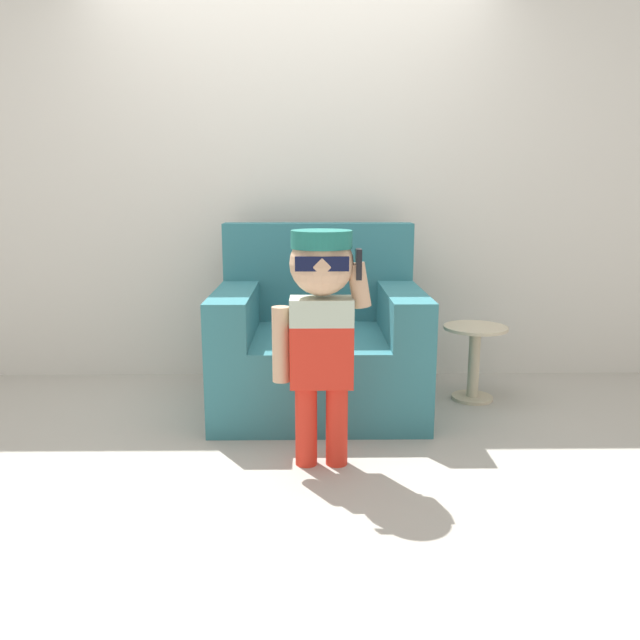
# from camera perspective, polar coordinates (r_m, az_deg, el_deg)

# --- Properties ---
(ground_plane) EXTENTS (10.00, 10.00, 0.00)m
(ground_plane) POSITION_cam_1_polar(r_m,az_deg,el_deg) (3.69, -2.59, -7.70)
(ground_plane) COLOR #ADA89E
(wall_back) EXTENTS (10.00, 0.05, 2.60)m
(wall_back) POSITION_cam_1_polar(r_m,az_deg,el_deg) (4.11, -2.48, 12.78)
(wall_back) COLOR silver
(wall_back) RESTS_ON ground_plane
(armchair) EXTENTS (1.15, 0.97, 1.03)m
(armchair) POSITION_cam_1_polar(r_m,az_deg,el_deg) (3.59, -0.12, -2.35)
(armchair) COLOR teal
(armchair) RESTS_ON ground_plane
(person_child) EXTENTS (0.44, 0.33, 1.06)m
(person_child) POSITION_cam_1_polar(r_m,az_deg,el_deg) (2.71, 0.09, 0.72)
(person_child) COLOR red
(person_child) RESTS_ON ground_plane
(side_table) EXTENTS (0.37, 0.37, 0.45)m
(side_table) POSITION_cam_1_polar(r_m,az_deg,el_deg) (3.80, 13.92, -3.16)
(side_table) COLOR beige
(side_table) RESTS_ON ground_plane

